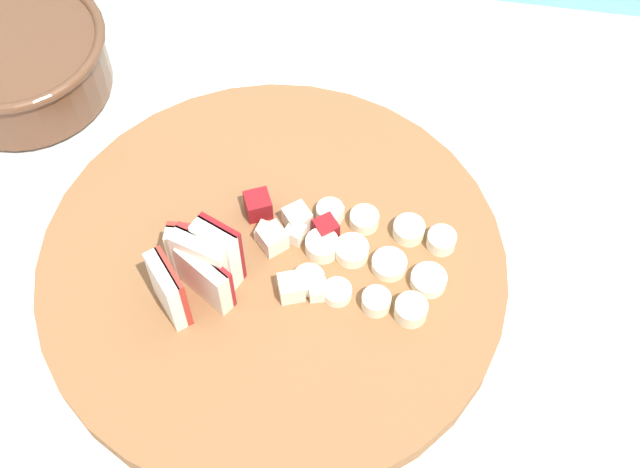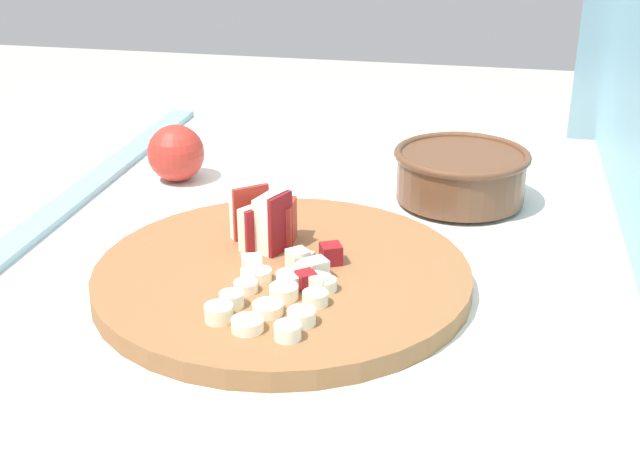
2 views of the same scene
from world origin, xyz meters
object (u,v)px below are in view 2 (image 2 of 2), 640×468
object	(u,v)px
ceramic_bowl	(461,174)
apple_wedge_fan	(268,221)
banana_slice_rows	(272,301)
apple_dice_pile	(301,266)
whole_apple	(176,153)
cutting_board	(283,276)

from	to	relation	value
ceramic_bowl	apple_wedge_fan	bearing A→B (deg)	-41.36
banana_slice_rows	apple_wedge_fan	bearing A→B (deg)	-163.85
apple_wedge_fan	apple_dice_pile	world-z (taller)	apple_wedge_fan
apple_wedge_fan	banana_slice_rows	world-z (taller)	apple_wedge_fan
apple_dice_pile	whole_apple	bearing A→B (deg)	-140.24
cutting_board	banana_slice_rows	world-z (taller)	banana_slice_rows
cutting_board	whole_apple	distance (m)	0.36
banana_slice_rows	cutting_board	bearing A→B (deg)	-172.34
cutting_board	banana_slice_rows	size ratio (longest dim) A/B	3.06
apple_wedge_fan	banana_slice_rows	xyz separation A→B (m)	(0.14, 0.04, -0.02)
banana_slice_rows	whole_apple	world-z (taller)	whole_apple
ceramic_bowl	whole_apple	size ratio (longest dim) A/B	2.22
cutting_board	ceramic_bowl	xyz separation A→B (m)	(-0.27, 0.17, 0.03)
cutting_board	apple_dice_pile	world-z (taller)	apple_dice_pile
apple_wedge_fan	ceramic_bowl	size ratio (longest dim) A/B	0.43
ceramic_bowl	whole_apple	bearing A→B (deg)	-90.66
apple_wedge_fan	banana_slice_rows	distance (m)	0.14
cutting_board	apple_wedge_fan	distance (m)	0.07
cutting_board	apple_wedge_fan	bearing A→B (deg)	-151.62
ceramic_bowl	banana_slice_rows	bearing A→B (deg)	-23.53
apple_dice_pile	ceramic_bowl	size ratio (longest dim) A/B	0.58
apple_wedge_fan	apple_dice_pile	size ratio (longest dim) A/B	0.74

